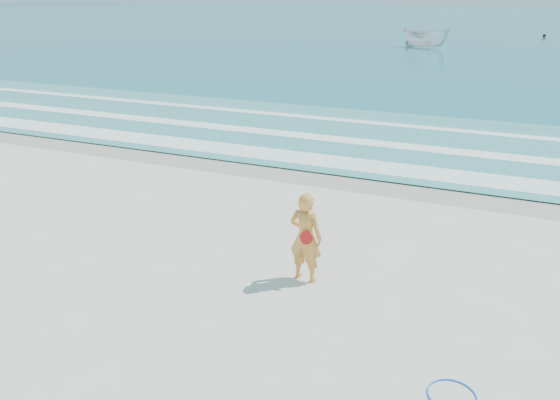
% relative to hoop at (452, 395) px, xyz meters
% --- Properties ---
extents(ground, '(400.00, 400.00, 0.00)m').
position_rel_hoop_xyz_m(ground, '(-4.76, -0.06, -0.01)').
color(ground, silver).
rests_on(ground, ground).
extents(wet_sand, '(400.00, 2.40, 0.00)m').
position_rel_hoop_xyz_m(wet_sand, '(-4.76, 8.94, -0.01)').
color(wet_sand, '#B2A893').
rests_on(wet_sand, ground).
extents(ocean, '(400.00, 190.00, 0.04)m').
position_rel_hoop_xyz_m(ocean, '(-4.76, 104.94, 0.01)').
color(ocean, '#19727F').
rests_on(ocean, ground).
extents(shallow, '(400.00, 10.00, 0.01)m').
position_rel_hoop_xyz_m(shallow, '(-4.76, 13.94, 0.03)').
color(shallow, '#59B7AD').
rests_on(shallow, ocean).
extents(foam_near, '(400.00, 1.40, 0.01)m').
position_rel_hoop_xyz_m(foam_near, '(-4.76, 10.24, 0.04)').
color(foam_near, white).
rests_on(foam_near, shallow).
extents(foam_mid, '(400.00, 0.90, 0.01)m').
position_rel_hoop_xyz_m(foam_mid, '(-4.76, 13.14, 0.04)').
color(foam_mid, white).
rests_on(foam_mid, shallow).
extents(foam_far, '(400.00, 0.60, 0.01)m').
position_rel_hoop_xyz_m(foam_far, '(-4.76, 16.44, 0.04)').
color(foam_far, white).
rests_on(foam_far, shallow).
extents(hoop, '(0.95, 0.95, 0.03)m').
position_rel_hoop_xyz_m(hoop, '(0.00, 0.00, 0.00)').
color(hoop, '#0E69FF').
rests_on(hoop, ground).
extents(boat, '(5.45, 3.68, 1.97)m').
position_rel_hoop_xyz_m(boat, '(-8.47, 50.60, 1.01)').
color(boat, silver).
rests_on(boat, ocean).
extents(buoy, '(0.39, 0.39, 0.39)m').
position_rel_hoop_xyz_m(buoy, '(2.87, 69.52, 0.22)').
color(buoy, black).
rests_on(buoy, ocean).
extents(woman, '(0.72, 0.51, 1.88)m').
position_rel_hoop_xyz_m(woman, '(-3.19, 2.40, 0.93)').
color(woman, orange).
rests_on(woman, ground).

